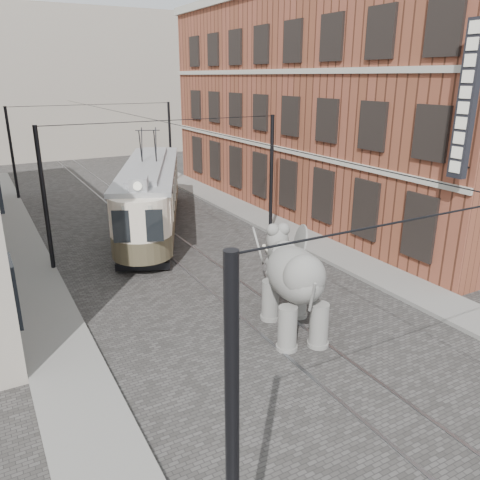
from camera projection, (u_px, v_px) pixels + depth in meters
ground at (239, 296)px, 17.97m from camera, size 120.00×120.00×0.00m
tram_rails at (239, 296)px, 17.96m from camera, size 1.54×80.00×0.02m
sidewalk_right at (361, 265)px, 20.70m from camera, size 2.00×60.00×0.15m
sidewalk_left at (55, 338)px, 14.96m from camera, size 2.00×60.00×0.15m
brick_building at (328, 108)px, 28.54m from camera, size 8.00×26.00×12.00m
distant_block at (48, 84)px, 48.83m from camera, size 28.00×10.00×14.00m
catenary at (179, 192)px, 21.05m from camera, size 11.00×30.20×6.00m
tram at (150, 180)px, 25.40m from camera, size 7.62×13.13×5.20m
elephant at (294, 287)px, 15.02m from camera, size 4.14×5.62×3.07m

